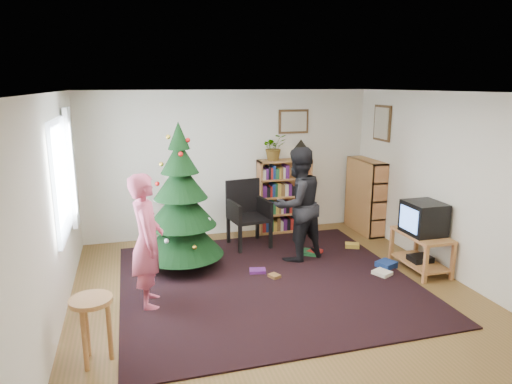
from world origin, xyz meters
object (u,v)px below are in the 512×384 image
object	(u,v)px
picture_right	(382,123)
person_by_chair	(298,205)
picture_back	(294,122)
crt_tv	(424,218)
bookshelf_right	(365,195)
table_lamp	(301,146)
christmas_tree	(181,210)
bookshelf_back	(284,195)
person_standing	(147,241)
tv_stand	(421,249)
stool	(92,313)
potted_plant	(274,147)
armchair	(247,210)

from	to	relation	value
picture_right	person_by_chair	distance (m)	2.24
picture_back	crt_tv	world-z (taller)	picture_back
picture_right	bookshelf_right	bearing A→B (deg)	124.96
picture_back	table_lamp	world-z (taller)	picture_back
christmas_tree	person_by_chair	distance (m)	1.70
bookshelf_right	person_by_chair	size ratio (longest dim) A/B	0.76
bookshelf_back	person_standing	xyz separation A→B (m)	(-2.49, -2.27, 0.14)
picture_right	tv_stand	distance (m)	2.33
picture_right	table_lamp	bearing A→B (deg)	154.34
christmas_tree	stool	xyz separation A→B (m)	(-1.09, -2.05, -0.37)
person_by_chair	picture_back	bearing A→B (deg)	-127.05
picture_back	potted_plant	size ratio (longest dim) A/B	1.20
table_lamp	tv_stand	bearing A→B (deg)	-66.56
potted_plant	christmas_tree	bearing A→B (deg)	-144.19
armchair	person_by_chair	xyz separation A→B (m)	(0.55, -0.84, 0.27)
christmas_tree	person_by_chair	world-z (taller)	christmas_tree
picture_right	tv_stand	world-z (taller)	picture_right
bookshelf_right	potted_plant	xyz separation A→B (m)	(-1.59, 0.40, 0.86)
bookshelf_right	person_by_chair	bearing A→B (deg)	120.19
crt_tv	person_standing	size ratio (longest dim) A/B	0.32
picture_right	armchair	bearing A→B (deg)	178.28
christmas_tree	tv_stand	xyz separation A→B (m)	(3.24, -0.97, -0.55)
picture_back	tv_stand	world-z (taller)	picture_back
person_standing	person_by_chair	bearing A→B (deg)	-66.91
bookshelf_back	person_by_chair	bearing A→B (deg)	-101.03
bookshelf_right	stool	world-z (taller)	bookshelf_right
person_by_chair	stool	bearing A→B (deg)	15.42
crt_tv	person_by_chair	world-z (taller)	person_by_chair
tv_stand	armchair	xyz separation A→B (m)	(-2.09, 1.73, 0.26)
potted_plant	table_lamp	bearing A→B (deg)	0.00
christmas_tree	bookshelf_back	bearing A→B (deg)	32.95
armchair	person_by_chair	size ratio (longest dim) A/B	0.63
armchair	table_lamp	xyz separation A→B (m)	(1.12, 0.52, 0.96)
bookshelf_right	crt_tv	distance (m)	1.86
christmas_tree	person_standing	bearing A→B (deg)	-117.65
person_standing	tv_stand	bearing A→B (deg)	-88.73
bookshelf_back	potted_plant	distance (m)	0.89
picture_back	table_lamp	xyz separation A→B (m)	(0.10, -0.14, -0.41)
crt_tv	person_standing	distance (m)	3.76
tv_stand	crt_tv	xyz separation A→B (m)	(-0.00, 0.00, 0.45)
picture_back	picture_right	xyz separation A→B (m)	(1.33, -0.73, 0.00)
picture_right	crt_tv	size ratio (longest dim) A/B	1.16
crt_tv	armchair	size ratio (longest dim) A/B	0.48
picture_back	person_by_chair	world-z (taller)	picture_back
tv_stand	potted_plant	size ratio (longest dim) A/B	1.92
stool	crt_tv	bearing A→B (deg)	13.97
bookshelf_back	tv_stand	size ratio (longest dim) A/B	1.49
person_standing	picture_right	bearing A→B (deg)	-66.39
christmas_tree	bookshelf_right	xyz separation A→B (m)	(3.36, 0.88, -0.21)
tv_stand	person_standing	xyz separation A→B (m)	(-3.76, -0.02, 0.48)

